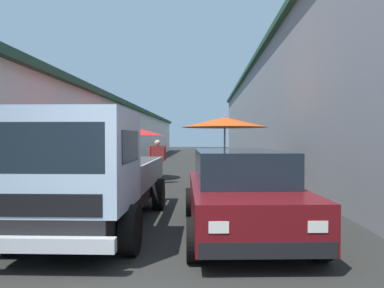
{
  "coord_description": "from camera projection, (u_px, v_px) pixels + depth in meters",
  "views": [
    {
      "loc": [
        -2.29,
        -0.8,
        1.68
      ],
      "look_at": [
        12.42,
        -0.22,
        1.4
      ],
      "focal_mm": 31.6,
      "sensor_mm": 36.0,
      "label": 1
    }
  ],
  "objects": [
    {
      "name": "ground",
      "position": [
        188.0,
        173.0,
        15.84
      ],
      "size": [
        90.0,
        90.0,
        0.0
      ],
      "primitive_type": "plane",
      "color": "#282826"
    },
    {
      "name": "building_left_whitewash",
      "position": [
        57.0,
        134.0,
        18.34
      ],
      "size": [
        49.8,
        7.5,
        3.71
      ],
      "color": "silver",
      "rests_on": "ground"
    },
    {
      "name": "building_right_concrete",
      "position": [
        328.0,
        109.0,
        17.74
      ],
      "size": [
        49.8,
        7.5,
        6.35
      ],
      "color": "gray",
      "rests_on": "ground"
    },
    {
      "name": "fruit_stall_near_right",
      "position": [
        135.0,
        141.0,
        13.51
      ],
      "size": [
        2.34,
        2.34,
        2.15
      ],
      "color": "#9E9EA3",
      "rests_on": "ground"
    },
    {
      "name": "fruit_stall_near_left",
      "position": [
        224.0,
        131.0,
        10.51
      ],
      "size": [
        2.67,
        2.67,
        2.39
      ],
      "color": "#9E9EA3",
      "rests_on": "ground"
    },
    {
      "name": "fruit_stall_far_right",
      "position": [
        89.0,
        137.0,
        9.16
      ],
      "size": [
        2.32,
        2.32,
        2.23
      ],
      "color": "#9E9EA3",
      "rests_on": "ground"
    },
    {
      "name": "hatchback_car",
      "position": [
        240.0,
        191.0,
        5.94
      ],
      "size": [
        4.01,
        2.12,
        1.45
      ],
      "color": "#600F14",
      "rests_on": "ground"
    },
    {
      "name": "delivery_truck",
      "position": [
        86.0,
        177.0,
        5.52
      ],
      "size": [
        4.93,
        2.0,
        2.08
      ],
      "color": "black",
      "rests_on": "ground"
    },
    {
      "name": "vendor_by_crates",
      "position": [
        37.0,
        170.0,
        7.95
      ],
      "size": [
        0.3,
        0.62,
        1.59
      ],
      "color": "#665B4C",
      "rests_on": "ground"
    },
    {
      "name": "vendor_in_shade",
      "position": [
        157.0,
        159.0,
        12.23
      ],
      "size": [
        0.35,
        0.6,
        1.6
      ],
      "color": "navy",
      "rests_on": "ground"
    },
    {
      "name": "parked_scooter",
      "position": [
        235.0,
        184.0,
        9.02
      ],
      "size": [
        1.69,
        0.34,
        1.14
      ],
      "color": "black",
      "rests_on": "ground"
    }
  ]
}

